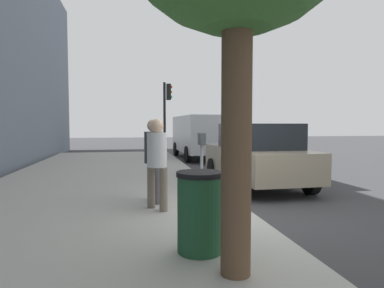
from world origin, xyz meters
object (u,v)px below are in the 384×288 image
(parking_meter, at_px, (202,151))
(parked_van_far, at_px, (200,134))
(traffic_signal, at_px, (167,107))
(pedestrian_at_meter, at_px, (153,154))
(trash_bin, at_px, (200,212))
(parked_sedan_near, at_px, (257,155))
(pedestrian_bystander, at_px, (157,157))

(parking_meter, bearing_deg, parked_van_far, -11.51)
(parked_van_far, relative_size, traffic_signal, 1.46)
(pedestrian_at_meter, height_order, trash_bin, pedestrian_at_meter)
(traffic_signal, relative_size, trash_bin, 3.56)
(parked_sedan_near, distance_m, trash_bin, 5.63)
(parking_meter, relative_size, traffic_signal, 0.39)
(parked_sedan_near, bearing_deg, pedestrian_bystander, 132.15)
(parking_meter, xyz_separation_m, trash_bin, (-3.15, 0.70, -0.51))
(parking_meter, bearing_deg, parked_sedan_near, -47.74)
(parking_meter, bearing_deg, pedestrian_bystander, 131.94)
(parking_meter, height_order, parked_sedan_near, parked_sedan_near)
(parking_meter, distance_m, traffic_signal, 8.99)
(pedestrian_bystander, height_order, trash_bin, pedestrian_bystander)
(parking_meter, xyz_separation_m, pedestrian_bystander, (-0.95, 1.06, -0.03))
(parked_van_far, bearing_deg, trash_bin, 168.23)
(parked_sedan_near, relative_size, parked_van_far, 0.85)
(trash_bin, bearing_deg, parked_van_far, -11.77)
(pedestrian_at_meter, xyz_separation_m, trash_bin, (-2.83, -0.38, -0.48))
(parked_sedan_near, distance_m, traffic_signal, 7.49)
(parked_sedan_near, xyz_separation_m, trash_bin, (-4.95, 2.68, -0.24))
(pedestrian_bystander, distance_m, trash_bin, 2.28)
(traffic_signal, bearing_deg, pedestrian_bystander, 172.74)
(pedestrian_at_meter, bearing_deg, traffic_signal, 71.81)
(pedestrian_at_meter, bearing_deg, parked_sedan_near, 24.46)
(parked_van_far, relative_size, trash_bin, 5.19)
(pedestrian_at_meter, height_order, parked_van_far, parked_van_far)
(pedestrian_bystander, height_order, parked_van_far, parked_van_far)
(parked_sedan_near, height_order, traffic_signal, traffic_signal)
(parking_meter, distance_m, pedestrian_bystander, 1.42)
(parking_meter, distance_m, parked_sedan_near, 2.69)
(trash_bin, bearing_deg, parked_sedan_near, -28.43)
(pedestrian_bystander, xyz_separation_m, parked_sedan_near, (2.75, -3.03, -0.24))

